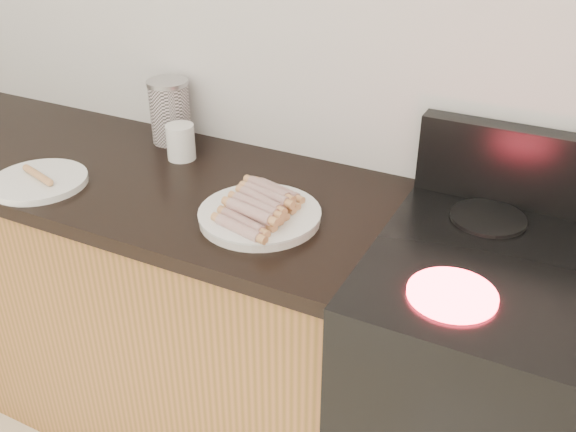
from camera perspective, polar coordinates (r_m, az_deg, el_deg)
The scene contains 12 objects.
wall_back at distance 1.79m, azimuth 0.25°, elevation 17.40°, with size 4.00×0.04×2.60m, color silver.
cabinet_base at distance 2.31m, azimuth -19.20°, elevation -4.95°, with size 2.20×0.59×0.86m, color #985D31.
counter_slab at distance 2.10m, azimuth -21.22°, elevation 5.21°, with size 2.20×0.62×0.04m, color black.
stove at distance 1.74m, azimuth 19.50°, elevation -17.28°, with size 0.76×0.65×0.91m.
burner_near_left at distance 1.33m, azimuth 14.38°, elevation -6.76°, with size 0.18×0.18×0.01m, color #FF1E2D.
burner_far_left at distance 1.61m, azimuth 17.37°, elevation -0.18°, with size 0.18×0.18×0.01m, color black.
main_plate at distance 1.56m, azimuth -2.53°, elevation -0.06°, with size 0.30×0.30×0.02m, color white.
side_plate at distance 1.85m, azimuth -21.25°, elevation 2.89°, with size 0.26×0.26×0.02m, color white.
hotdog_pile at distance 1.54m, azimuth -2.55°, elevation 0.99°, with size 0.13×0.27×0.05m.
plain_sausages at distance 1.84m, azimuth -21.36°, elevation 3.42°, with size 0.13×0.06×0.02m.
canister at distance 1.99m, azimuth -10.45°, elevation 9.14°, with size 0.12×0.12×0.19m.
mug at distance 1.88m, azimuth -9.52°, elevation 6.51°, with size 0.08×0.08×0.10m, color white.
Camera 1 is at (0.78, 0.44, 1.69)m, focal length 40.00 mm.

